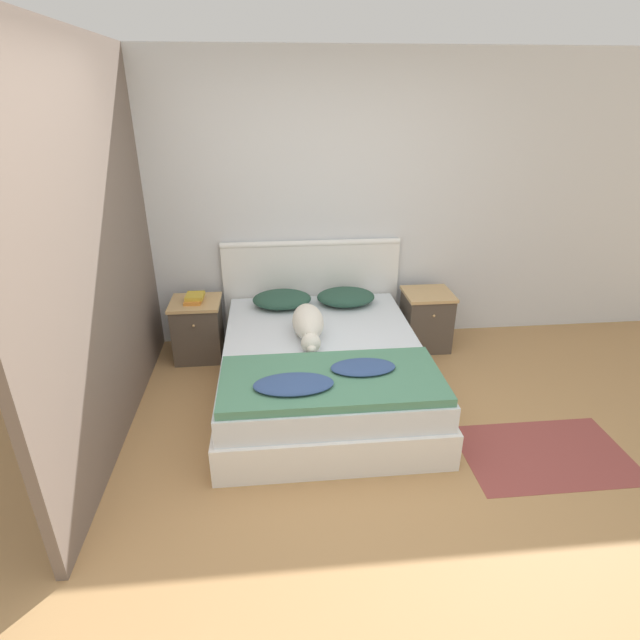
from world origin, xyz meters
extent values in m
plane|color=tan|center=(0.00, 0.00, 0.00)|extent=(16.00, 16.00, 0.00)
cube|color=silver|center=(0.00, 2.13, 1.27)|extent=(9.00, 0.06, 2.55)
cube|color=#706056|center=(-1.46, 1.05, 1.27)|extent=(0.06, 3.10, 2.55)
cube|color=white|center=(0.00, 1.05, 0.14)|extent=(1.55, 1.97, 0.27)
cube|color=silver|center=(0.00, 1.05, 0.36)|extent=(1.49, 1.91, 0.19)
cube|color=white|center=(0.00, 2.06, 0.48)|extent=(1.63, 0.04, 0.95)
cylinder|color=white|center=(0.00, 2.06, 0.95)|extent=(1.63, 0.06, 0.06)
cube|color=#4C4238|center=(-1.04, 1.78, 0.26)|extent=(0.41, 0.39, 0.51)
cube|color=tan|center=(-1.04, 1.78, 0.53)|extent=(0.43, 0.42, 0.03)
sphere|color=tan|center=(-1.04, 1.58, 0.40)|extent=(0.02, 0.02, 0.02)
cube|color=#4C4238|center=(1.05, 1.78, 0.26)|extent=(0.41, 0.39, 0.51)
cube|color=tan|center=(1.05, 1.78, 0.53)|extent=(0.43, 0.42, 0.03)
sphere|color=tan|center=(1.05, 1.58, 0.40)|extent=(0.02, 0.02, 0.02)
ellipsoid|color=#284C3D|center=(-0.29, 1.79, 0.53)|extent=(0.52, 0.39, 0.13)
ellipsoid|color=#284C3D|center=(0.29, 1.79, 0.53)|extent=(0.52, 0.39, 0.13)
cube|color=#4C8466|center=(0.00, 0.46, 0.49)|extent=(1.46, 0.68, 0.06)
ellipsoid|color=#334C7F|center=(-0.25, 0.36, 0.54)|extent=(0.51, 0.27, 0.05)
ellipsoid|color=#334C7F|center=(0.22, 0.53, 0.53)|extent=(0.44, 0.24, 0.05)
ellipsoid|color=silver|center=(-0.10, 1.20, 0.57)|extent=(0.24, 0.50, 0.23)
sphere|color=silver|center=(-0.10, 0.92, 0.53)|extent=(0.15, 0.15, 0.15)
ellipsoid|color=silver|center=(-0.10, 0.85, 0.52)|extent=(0.07, 0.08, 0.06)
cone|color=silver|center=(-0.14, 0.93, 0.58)|extent=(0.05, 0.05, 0.05)
cone|color=silver|center=(-0.06, 0.93, 0.58)|extent=(0.05, 0.05, 0.05)
ellipsoid|color=silver|center=(-0.06, 1.41, 0.51)|extent=(0.15, 0.22, 0.08)
cube|color=orange|center=(-1.05, 1.77, 0.56)|extent=(0.15, 0.21, 0.03)
cube|color=gold|center=(-1.04, 1.79, 0.59)|extent=(0.16, 0.18, 0.03)
cube|color=#93423D|center=(1.41, 0.17, 0.00)|extent=(1.09, 0.70, 0.00)
camera|label=1|loc=(-0.35, -2.32, 2.21)|focal=28.00mm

